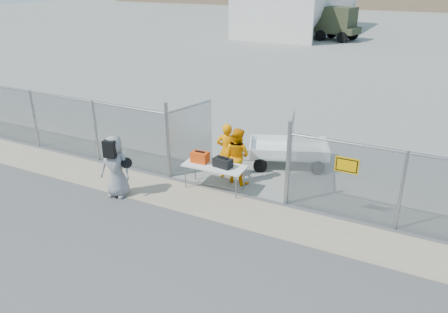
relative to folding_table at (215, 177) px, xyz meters
The scene contains 12 objects.
ground 1.96m from the folding_table, 81.90° to the right, with size 160.00×160.00×0.00m, color #3F3F3F.
tarmac_inside 40.11m from the folding_table, 89.61° to the left, with size 160.00×80.00×0.01m, color gray.
dirt_strip 1.02m from the folding_table, 73.23° to the right, with size 44.00×1.60×0.01m, color tan.
chain_link_fence 0.75m from the folding_table, 21.18° to the left, with size 40.00×0.20×2.20m, color gray, non-canonical shape.
folding_table is the anchor object (origin of this frame).
orange_bag 0.76m from the folding_table, behind, with size 0.51×0.34×0.32m, color #EB470D.
black_duffel 0.61m from the folding_table, ahead, with size 0.56×0.33×0.27m, color black.
security_worker_left 1.07m from the folding_table, 93.15° to the left, with size 0.67×0.44×1.83m, color #FD9000.
security_worker_right 1.00m from the folding_table, 63.39° to the left, with size 0.88×0.68×1.80m, color #FD9000.
visitor 2.97m from the folding_table, 144.97° to the right, with size 0.92×0.60×1.89m, color gray.
utility_trailer 3.15m from the folding_table, 64.03° to the left, with size 3.47×1.79×0.84m, color white, non-canonical shape.
military_truck 34.26m from the folding_table, 99.50° to the left, with size 6.58×2.43×3.14m, color #373C25, non-canonical shape.
Camera 1 is at (5.45, -8.71, 6.19)m, focal length 35.00 mm.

